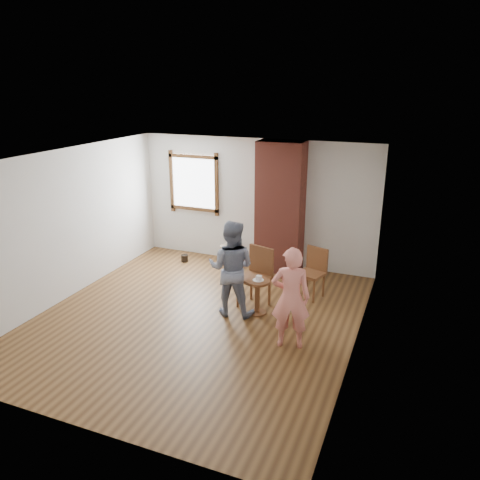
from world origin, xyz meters
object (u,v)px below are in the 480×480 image
(stoneware_crock, at_px, (227,255))
(side_table, at_px, (258,291))
(dining_chair_right, at_px, (313,270))
(person_pink, at_px, (291,298))
(dining_chair_left, at_px, (257,274))
(man, at_px, (231,268))

(stoneware_crock, xyz_separation_m, side_table, (1.35, -1.87, 0.20))
(dining_chair_right, bearing_deg, side_table, -106.50)
(person_pink, bearing_deg, stoneware_crock, -66.43)
(dining_chair_left, distance_m, side_table, 0.38)
(dining_chair_left, relative_size, side_table, 1.71)
(dining_chair_left, height_order, person_pink, person_pink)
(stoneware_crock, distance_m, dining_chair_right, 2.23)
(stoneware_crock, distance_m, person_pink, 3.42)
(stoneware_crock, xyz_separation_m, dining_chair_left, (1.22, -1.56, 0.37))
(man, xyz_separation_m, person_pink, (1.17, -0.62, -0.04))
(side_table, height_order, person_pink, person_pink)
(dining_chair_left, height_order, man, man)
(dining_chair_right, bearing_deg, stoneware_crock, 174.42)
(dining_chair_right, xyz_separation_m, person_pink, (0.08, -1.76, 0.26))
(side_table, bearing_deg, man, -161.15)
(dining_chair_right, relative_size, person_pink, 0.59)
(dining_chair_right, distance_m, side_table, 1.22)
(stoneware_crock, bearing_deg, man, -64.89)
(stoneware_crock, height_order, side_table, side_table)
(dining_chair_left, xyz_separation_m, dining_chair_right, (0.81, 0.70, -0.07))
(dining_chair_right, height_order, man, man)
(dining_chair_left, bearing_deg, person_pink, -34.02)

